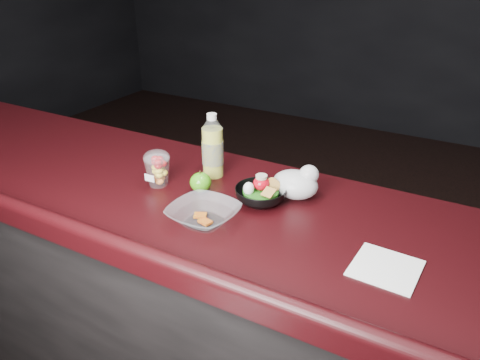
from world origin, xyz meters
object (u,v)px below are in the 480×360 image
object	(u,v)px
fruit_cup	(157,168)
snack_bowl	(260,194)
lemonade_bottle	(213,150)
green_apple	(201,182)
takeout_bowl	(204,214)

from	to	relation	value
fruit_cup	snack_bowl	size ratio (longest dim) A/B	0.61
lemonade_bottle	green_apple	distance (m)	0.14
snack_bowl	takeout_bowl	bearing A→B (deg)	-116.20
fruit_cup	green_apple	size ratio (longest dim) A/B	1.70
fruit_cup	lemonade_bottle	bearing A→B (deg)	51.70
fruit_cup	snack_bowl	xyz separation A→B (m)	(0.35, 0.06, -0.03)
green_apple	takeout_bowl	bearing A→B (deg)	-53.95
takeout_bowl	lemonade_bottle	bearing A→B (deg)	117.01
green_apple	fruit_cup	bearing A→B (deg)	-168.47
lemonade_bottle	fruit_cup	bearing A→B (deg)	-128.30
lemonade_bottle	fruit_cup	xyz separation A→B (m)	(-0.12, -0.15, -0.03)
lemonade_bottle	takeout_bowl	size ratio (longest dim) A/B	1.07
snack_bowl	takeout_bowl	distance (m)	0.21
green_apple	takeout_bowl	world-z (taller)	green_apple
lemonade_bottle	green_apple	world-z (taller)	lemonade_bottle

